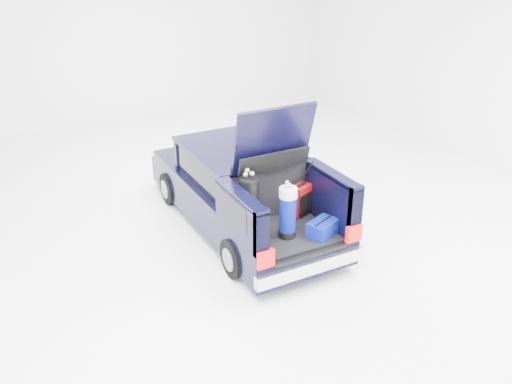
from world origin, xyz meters
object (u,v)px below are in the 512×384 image
red_suitcase (301,200)px  blue_duffel (323,228)px  car (240,189)px  blue_golf_bag (288,212)px  black_golf_bag (249,205)px

red_suitcase → blue_duffel: size_ratio=0.97×
car → blue_golf_bag: (-0.05, -1.69, 0.33)m
red_suitcase → blue_duffel: red_suitcase is taller
car → blue_duffel: 1.95m
blue_golf_bag → blue_duffel: size_ratio=1.62×
red_suitcase → blue_duffel: 0.73m
blue_golf_bag → blue_duffel: 0.61m
black_golf_bag → blue_golf_bag: bearing=-25.0°
black_golf_bag → blue_golf_bag: size_ratio=1.14×
red_suitcase → blue_golf_bag: bearing=-159.7°
black_golf_bag → car: bearing=83.6°
car → blue_duffel: (0.44, -1.90, 0.04)m
red_suitcase → blue_golf_bag: (-0.55, -0.50, 0.15)m
car → blue_duffel: bearing=-77.1°
car → blue_duffel: car is taller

